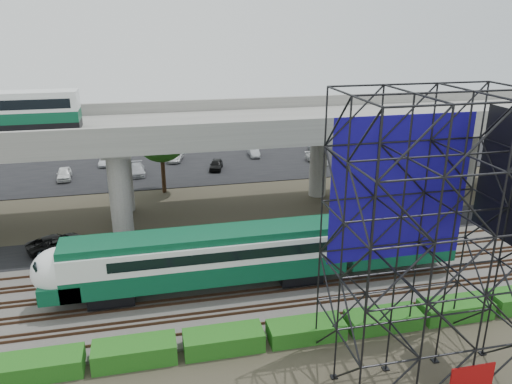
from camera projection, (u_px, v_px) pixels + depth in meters
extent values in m
plane|color=#474233|center=(272.00, 302.00, 33.75)|extent=(140.00, 140.00, 0.00)
cube|color=slate|center=(265.00, 285.00, 35.56)|extent=(90.00, 12.00, 0.20)
cube|color=black|center=(242.00, 237.00, 43.39)|extent=(90.00, 5.00, 0.08)
cube|color=black|center=(207.00, 163.00, 65.00)|extent=(90.00, 18.00, 0.08)
cube|color=#486677|center=(191.00, 128.00, 85.23)|extent=(140.00, 40.00, 0.03)
cube|color=#472D1E|center=(283.00, 321.00, 31.16)|extent=(90.00, 0.08, 0.16)
cube|color=#472D1E|center=(277.00, 308.00, 32.48)|extent=(90.00, 0.08, 0.16)
cube|color=#472D1E|center=(275.00, 304.00, 33.00)|extent=(90.00, 0.08, 0.16)
cube|color=#472D1E|center=(269.00, 292.00, 34.32)|extent=(90.00, 0.08, 0.16)
cube|color=#472D1E|center=(267.00, 288.00, 34.84)|extent=(90.00, 0.08, 0.16)
cube|color=#472D1E|center=(263.00, 278.00, 36.16)|extent=(90.00, 0.08, 0.16)
cube|color=#472D1E|center=(261.00, 275.00, 36.68)|extent=(90.00, 0.08, 0.16)
cube|color=#472D1E|center=(257.00, 266.00, 38.00)|extent=(90.00, 0.08, 0.16)
cube|color=#472D1E|center=(255.00, 262.00, 38.51)|extent=(90.00, 0.08, 0.16)
cube|color=#472D1E|center=(251.00, 254.00, 39.84)|extent=(90.00, 0.08, 0.16)
cube|color=black|center=(112.00, 294.00, 33.15)|extent=(3.00, 2.20, 0.90)
cube|color=black|center=(299.00, 273.00, 35.84)|extent=(3.00, 2.20, 0.90)
cube|color=#0A492D|center=(208.00, 268.00, 34.11)|extent=(19.00, 3.00, 1.40)
cube|color=silver|center=(208.00, 249.00, 33.62)|extent=(19.00, 3.00, 1.50)
cube|color=#0A492D|center=(207.00, 236.00, 33.29)|extent=(19.00, 2.60, 0.50)
cube|color=black|center=(222.00, 247.00, 33.81)|extent=(15.00, 3.06, 0.70)
ellipsoid|color=silver|center=(60.00, 271.00, 31.85)|extent=(3.60, 3.00, 3.20)
cube|color=#0A492D|center=(62.00, 286.00, 32.20)|extent=(2.60, 3.00, 1.10)
cube|color=black|center=(41.00, 266.00, 31.45)|extent=(0.48, 2.00, 1.09)
cube|color=#0A492D|center=(397.00, 236.00, 36.66)|extent=(8.00, 3.00, 3.40)
cube|color=#9E9B93|center=(230.00, 127.00, 45.58)|extent=(80.00, 12.00, 1.20)
cube|color=#9E9B93|center=(242.00, 128.00, 39.91)|extent=(80.00, 0.50, 1.10)
cube|color=#9E9B93|center=(220.00, 105.00, 50.48)|extent=(80.00, 0.50, 1.10)
cylinder|color=#9E9B93|center=(120.00, 196.00, 41.84)|extent=(1.80, 1.80, 8.00)
cylinder|color=#9E9B93|center=(123.00, 172.00, 48.27)|extent=(1.80, 1.80, 8.00)
cube|color=#9E9B93|center=(118.00, 143.00, 43.82)|extent=(2.40, 9.00, 0.60)
cylinder|color=#9E9B93|center=(344.00, 179.00, 45.97)|extent=(1.80, 1.80, 8.00)
cylinder|color=#9E9B93|center=(318.00, 159.00, 52.40)|extent=(1.80, 1.80, 8.00)
cube|color=#9E9B93|center=(332.00, 132.00, 47.95)|extent=(2.40, 9.00, 0.60)
cylinder|color=#9E9B93|center=(470.00, 150.00, 56.12)|extent=(1.80, 1.80, 8.00)
cube|color=#9E9B93|center=(496.00, 123.00, 51.66)|extent=(2.40, 9.00, 0.60)
cube|color=black|center=(5.00, 127.00, 41.37)|extent=(12.00, 2.50, 0.70)
cube|color=#0A492D|center=(4.00, 117.00, 41.10)|extent=(12.00, 2.50, 0.90)
cube|color=silver|center=(1.00, 104.00, 40.73)|extent=(12.00, 2.50, 1.30)
cube|color=black|center=(1.00, 103.00, 40.71)|extent=(11.00, 2.56, 0.80)
cube|color=silver|center=(0.00, 94.00, 40.46)|extent=(12.00, 2.40, 0.30)
cube|color=#140B80|center=(400.00, 189.00, 27.30)|extent=(8.10, 0.08, 8.25)
cube|color=#9E0B0B|center=(472.00, 379.00, 24.68)|extent=(2.40, 0.08, 1.60)
cube|color=black|center=(410.00, 365.00, 27.60)|extent=(9.36, 6.36, 0.08)
cube|color=#124F13|center=(39.00, 366.00, 26.73)|extent=(4.60, 1.80, 1.10)
cube|color=#124F13|center=(135.00, 352.00, 27.74)|extent=(4.60, 1.80, 1.20)
cube|color=#124F13|center=(224.00, 340.00, 28.78)|extent=(4.60, 1.80, 1.15)
cube|color=#124F13|center=(306.00, 330.00, 29.83)|extent=(4.60, 1.80, 1.03)
cube|color=#124F13|center=(383.00, 320.00, 30.87)|extent=(4.60, 1.80, 1.01)
cube|color=#124F13|center=(455.00, 309.00, 31.88)|extent=(4.60, 1.80, 1.12)
cylinder|color=#382314|center=(382.00, 193.00, 47.33)|extent=(0.44, 0.44, 4.80)
ellipsoid|color=#124F13|center=(385.00, 160.00, 46.26)|extent=(4.94, 4.94, 4.18)
cylinder|color=#382314|center=(163.00, 171.00, 53.77)|extent=(0.44, 0.44, 4.80)
ellipsoid|color=#124F13|center=(161.00, 142.00, 52.70)|extent=(4.94, 4.94, 4.18)
imported|color=black|center=(57.00, 243.00, 40.74)|extent=(5.14, 3.81, 1.30)
imported|color=white|center=(64.00, 174.00, 58.44)|extent=(1.83, 3.97, 1.32)
imported|color=#B2B3BB|center=(105.00, 161.00, 63.98)|extent=(1.59, 3.45, 1.09)
imported|color=#A5A6AC|center=(137.00, 170.00, 60.19)|extent=(1.91, 4.32, 1.23)
imported|color=silver|center=(175.00, 157.00, 65.81)|extent=(2.67, 4.22, 1.08)
imported|color=black|center=(216.00, 165.00, 62.17)|extent=(2.33, 3.90, 1.24)
imported|color=#97999E|center=(254.00, 152.00, 68.01)|extent=(1.41, 3.55, 1.15)
imported|color=silver|center=(317.00, 159.00, 64.91)|extent=(2.37, 4.29, 1.18)
imported|color=#ADB0B5|center=(317.00, 148.00, 69.87)|extent=(2.37, 4.28, 1.14)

